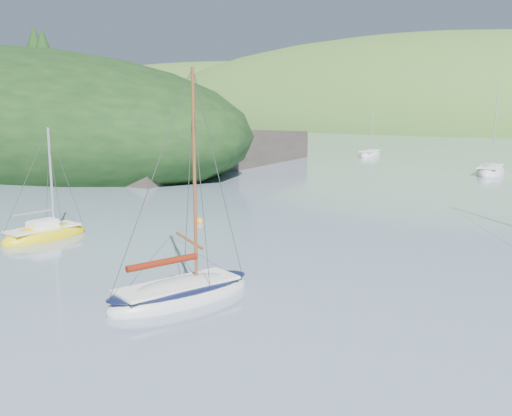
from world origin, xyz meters
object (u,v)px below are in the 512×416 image
Objects in this scene: sailboat_yellow at (45,235)px; distant_sloop_c at (370,155)px; daysailer_white at (181,294)px; distant_sloop_a at (490,172)px.

distant_sloop_c reaches higher than sailboat_yellow.
distant_sloop_c is at bearing 123.61° from daysailer_white.
distant_sloop_c is (-19.48, 11.51, -0.02)m from distant_sloop_a.
distant_sloop_a is (-2.68, 46.47, -0.03)m from daysailer_white.
distant_sloop_a reaches higher than sailboat_yellow.
distant_sloop_a is at bearing 77.88° from sailboat_yellow.
sailboat_yellow is (-12.62, 2.36, -0.04)m from daysailer_white.
daysailer_white is 46.55m from distant_sloop_a.
daysailer_white is at bearing -94.83° from distant_sloop_a.
distant_sloop_c is (-22.17, 57.97, -0.05)m from daysailer_white.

